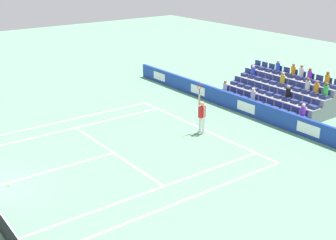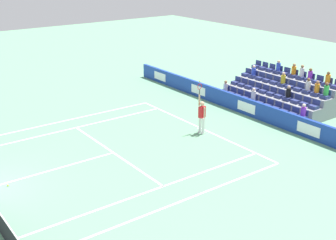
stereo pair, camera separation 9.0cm
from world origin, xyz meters
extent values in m
cube|color=white|center=(0.00, -11.89, 0.00)|extent=(10.97, 0.10, 0.01)
cube|color=white|center=(0.00, -6.40, 0.00)|extent=(8.23, 0.10, 0.01)
cube|color=white|center=(0.00, -3.20, 0.00)|extent=(0.10, 6.40, 0.01)
cube|color=white|center=(4.12, -5.95, 0.00)|extent=(0.10, 11.89, 0.01)
cube|color=white|center=(-4.12, -5.95, 0.00)|extent=(0.10, 11.89, 0.01)
cube|color=white|center=(5.49, -5.95, 0.00)|extent=(0.10, 11.89, 0.01)
cube|color=white|center=(-5.49, -5.95, 0.00)|extent=(0.10, 11.89, 0.01)
cube|color=white|center=(0.00, -11.79, 0.00)|extent=(0.10, 0.20, 0.01)
cube|color=#193899|center=(0.00, -15.51, 0.50)|extent=(22.07, 0.20, 1.00)
cube|color=white|center=(-4.41, -15.40, 0.50)|extent=(1.41, 0.01, 0.56)
cube|color=white|center=(0.00, -15.40, 0.50)|extent=(1.41, 0.01, 0.56)
cube|color=white|center=(4.41, -15.40, 0.50)|extent=(1.41, 0.01, 0.56)
cube|color=white|center=(8.83, -15.40, 0.50)|extent=(1.41, 0.01, 0.56)
cylinder|color=white|center=(-0.72, -11.46, 0.45)|extent=(0.16, 0.16, 0.90)
cylinder|color=white|center=(-0.48, -11.43, 0.45)|extent=(0.16, 0.16, 0.90)
cube|color=white|center=(-0.72, -11.46, 0.04)|extent=(0.15, 0.27, 0.08)
cube|color=white|center=(-0.48, -11.43, 0.04)|extent=(0.15, 0.27, 0.08)
cube|color=red|center=(-0.60, -11.45, 1.20)|extent=(0.26, 0.38, 0.60)
sphere|color=#D3A884|center=(-0.60, -11.45, 1.66)|extent=(0.24, 0.24, 0.24)
cylinder|color=#D3A884|center=(-0.38, -11.42, 1.81)|extent=(0.09, 0.09, 0.62)
cylinder|color=#D3A884|center=(-0.82, -11.42, 1.22)|extent=(0.09, 0.09, 0.56)
cylinder|color=black|center=(-0.38, -11.42, 2.26)|extent=(0.04, 0.04, 0.28)
torus|color=red|center=(-0.38, -11.42, 2.54)|extent=(0.06, 0.31, 0.31)
sphere|color=#D1E533|center=(-0.38, -11.42, 2.82)|extent=(0.07, 0.07, 0.07)
cube|color=gray|center=(0.00, -16.59, 0.21)|extent=(6.82, 0.95, 0.42)
cube|color=navy|center=(-3.10, -16.59, 0.52)|extent=(0.48, 0.44, 0.20)
cube|color=navy|center=(-3.10, -16.79, 0.77)|extent=(0.48, 0.04, 0.30)
cube|color=navy|center=(-2.48, -16.59, 0.52)|extent=(0.48, 0.44, 0.20)
cube|color=navy|center=(-2.48, -16.79, 0.77)|extent=(0.48, 0.04, 0.30)
cube|color=navy|center=(-1.86, -16.59, 0.52)|extent=(0.48, 0.44, 0.20)
cube|color=navy|center=(-1.86, -16.79, 0.77)|extent=(0.48, 0.04, 0.30)
cube|color=navy|center=(-1.24, -16.59, 0.52)|extent=(0.48, 0.44, 0.20)
cube|color=navy|center=(-1.24, -16.79, 0.77)|extent=(0.48, 0.04, 0.30)
cube|color=navy|center=(-0.62, -16.59, 0.52)|extent=(0.48, 0.44, 0.20)
cube|color=navy|center=(-0.62, -16.79, 0.77)|extent=(0.48, 0.04, 0.30)
cube|color=navy|center=(0.00, -16.59, 0.52)|extent=(0.48, 0.44, 0.20)
cube|color=navy|center=(0.00, -16.79, 0.77)|extent=(0.48, 0.04, 0.30)
cube|color=navy|center=(0.62, -16.59, 0.52)|extent=(0.48, 0.44, 0.20)
cube|color=navy|center=(0.62, -16.79, 0.77)|extent=(0.48, 0.04, 0.30)
cube|color=navy|center=(1.24, -16.59, 0.52)|extent=(0.48, 0.44, 0.20)
cube|color=navy|center=(1.24, -16.79, 0.77)|extent=(0.48, 0.04, 0.30)
cube|color=navy|center=(1.86, -16.59, 0.52)|extent=(0.48, 0.44, 0.20)
cube|color=navy|center=(1.86, -16.79, 0.77)|extent=(0.48, 0.04, 0.30)
cube|color=navy|center=(2.48, -16.59, 0.52)|extent=(0.48, 0.44, 0.20)
cube|color=navy|center=(2.48, -16.79, 0.77)|extent=(0.48, 0.04, 0.30)
cube|color=navy|center=(3.10, -16.59, 0.52)|extent=(0.48, 0.44, 0.20)
cube|color=navy|center=(3.10, -16.79, 0.77)|extent=(0.48, 0.04, 0.30)
cube|color=gray|center=(0.00, -17.54, 0.42)|extent=(6.82, 0.95, 0.84)
cube|color=navy|center=(-3.10, -17.54, 0.94)|extent=(0.48, 0.44, 0.20)
cube|color=navy|center=(-3.10, -17.74, 1.19)|extent=(0.48, 0.04, 0.30)
cube|color=navy|center=(-2.48, -17.54, 0.94)|extent=(0.48, 0.44, 0.20)
cube|color=navy|center=(-2.48, -17.74, 1.19)|extent=(0.48, 0.04, 0.30)
cube|color=navy|center=(-1.86, -17.54, 0.94)|extent=(0.48, 0.44, 0.20)
cube|color=navy|center=(-1.86, -17.74, 1.19)|extent=(0.48, 0.04, 0.30)
cube|color=navy|center=(-1.24, -17.54, 0.94)|extent=(0.48, 0.44, 0.20)
cube|color=navy|center=(-1.24, -17.74, 1.19)|extent=(0.48, 0.04, 0.30)
cube|color=navy|center=(-0.62, -17.54, 0.94)|extent=(0.48, 0.44, 0.20)
cube|color=navy|center=(-0.62, -17.74, 1.19)|extent=(0.48, 0.04, 0.30)
cube|color=navy|center=(0.00, -17.54, 0.94)|extent=(0.48, 0.44, 0.20)
cube|color=navy|center=(0.00, -17.74, 1.19)|extent=(0.48, 0.04, 0.30)
cube|color=navy|center=(0.62, -17.54, 0.94)|extent=(0.48, 0.44, 0.20)
cube|color=navy|center=(0.62, -17.74, 1.19)|extent=(0.48, 0.04, 0.30)
cube|color=navy|center=(1.24, -17.54, 0.94)|extent=(0.48, 0.44, 0.20)
cube|color=navy|center=(1.24, -17.74, 1.19)|extent=(0.48, 0.04, 0.30)
cube|color=navy|center=(1.86, -17.54, 0.94)|extent=(0.48, 0.44, 0.20)
cube|color=navy|center=(1.86, -17.74, 1.19)|extent=(0.48, 0.04, 0.30)
cube|color=navy|center=(2.48, -17.54, 0.94)|extent=(0.48, 0.44, 0.20)
cube|color=navy|center=(2.48, -17.74, 1.19)|extent=(0.48, 0.04, 0.30)
cube|color=navy|center=(3.10, -17.54, 0.94)|extent=(0.48, 0.44, 0.20)
cube|color=navy|center=(3.10, -17.74, 1.19)|extent=(0.48, 0.04, 0.30)
cube|color=gray|center=(0.00, -18.49, 0.63)|extent=(6.82, 0.95, 1.26)
cube|color=navy|center=(-3.10, -18.49, 1.36)|extent=(0.48, 0.44, 0.20)
cube|color=navy|center=(-3.10, -18.69, 1.61)|extent=(0.48, 0.04, 0.30)
cube|color=navy|center=(-2.48, -18.49, 1.36)|extent=(0.48, 0.44, 0.20)
cube|color=navy|center=(-2.48, -18.69, 1.61)|extent=(0.48, 0.04, 0.30)
cube|color=navy|center=(-1.86, -18.49, 1.36)|extent=(0.48, 0.44, 0.20)
cube|color=navy|center=(-1.86, -18.69, 1.61)|extent=(0.48, 0.04, 0.30)
cube|color=navy|center=(-1.24, -18.49, 1.36)|extent=(0.48, 0.44, 0.20)
cube|color=navy|center=(-1.24, -18.69, 1.61)|extent=(0.48, 0.04, 0.30)
cube|color=navy|center=(-0.62, -18.49, 1.36)|extent=(0.48, 0.44, 0.20)
cube|color=navy|center=(-0.62, -18.69, 1.61)|extent=(0.48, 0.04, 0.30)
cube|color=navy|center=(0.00, -18.49, 1.36)|extent=(0.48, 0.44, 0.20)
cube|color=navy|center=(0.00, -18.69, 1.61)|extent=(0.48, 0.04, 0.30)
cube|color=navy|center=(0.62, -18.49, 1.36)|extent=(0.48, 0.44, 0.20)
cube|color=navy|center=(0.62, -18.69, 1.61)|extent=(0.48, 0.04, 0.30)
cube|color=navy|center=(1.24, -18.49, 1.36)|extent=(0.48, 0.44, 0.20)
cube|color=navy|center=(1.24, -18.69, 1.61)|extent=(0.48, 0.04, 0.30)
cube|color=navy|center=(1.86, -18.49, 1.36)|extent=(0.48, 0.44, 0.20)
cube|color=navy|center=(1.86, -18.69, 1.61)|extent=(0.48, 0.04, 0.30)
cube|color=navy|center=(2.48, -18.49, 1.36)|extent=(0.48, 0.44, 0.20)
cube|color=navy|center=(2.48, -18.69, 1.61)|extent=(0.48, 0.04, 0.30)
cube|color=navy|center=(3.10, -18.49, 1.36)|extent=(0.48, 0.44, 0.20)
cube|color=navy|center=(3.10, -18.69, 1.61)|extent=(0.48, 0.04, 0.30)
cube|color=gray|center=(0.00, -19.44, 0.84)|extent=(6.82, 0.95, 1.68)
cube|color=navy|center=(-3.10, -19.44, 1.78)|extent=(0.48, 0.44, 0.20)
cube|color=navy|center=(-2.48, -19.44, 1.78)|extent=(0.48, 0.44, 0.20)
cube|color=navy|center=(-2.48, -19.64, 2.03)|extent=(0.48, 0.04, 0.30)
cube|color=navy|center=(-1.86, -19.44, 1.78)|extent=(0.48, 0.44, 0.20)
cube|color=navy|center=(-1.86, -19.64, 2.03)|extent=(0.48, 0.04, 0.30)
cube|color=navy|center=(-1.24, -19.44, 1.78)|extent=(0.48, 0.44, 0.20)
cube|color=navy|center=(-1.24, -19.64, 2.03)|extent=(0.48, 0.04, 0.30)
cube|color=navy|center=(-0.62, -19.44, 1.78)|extent=(0.48, 0.44, 0.20)
cube|color=navy|center=(-0.62, -19.64, 2.03)|extent=(0.48, 0.04, 0.30)
cube|color=navy|center=(0.00, -19.44, 1.78)|extent=(0.48, 0.44, 0.20)
cube|color=navy|center=(0.00, -19.64, 2.03)|extent=(0.48, 0.04, 0.30)
cube|color=navy|center=(0.62, -19.44, 1.78)|extent=(0.48, 0.44, 0.20)
cube|color=navy|center=(0.62, -19.64, 2.03)|extent=(0.48, 0.04, 0.30)
cube|color=navy|center=(1.24, -19.44, 1.78)|extent=(0.48, 0.44, 0.20)
cube|color=navy|center=(1.24, -19.64, 2.03)|extent=(0.48, 0.04, 0.30)
cube|color=navy|center=(1.86, -19.44, 1.78)|extent=(0.48, 0.44, 0.20)
cube|color=navy|center=(1.86, -19.64, 2.03)|extent=(0.48, 0.04, 0.30)
cube|color=navy|center=(2.48, -19.44, 1.78)|extent=(0.48, 0.44, 0.20)
cube|color=navy|center=(2.48, -19.64, 2.03)|extent=(0.48, 0.04, 0.30)
cube|color=navy|center=(3.10, -19.44, 1.78)|extent=(0.48, 0.44, 0.20)
cube|color=navy|center=(3.10, -19.64, 2.03)|extent=(0.48, 0.04, 0.30)
cylinder|color=white|center=(-1.86, -18.54, 1.73)|extent=(0.28, 0.28, 0.53)
sphere|color=brown|center=(-1.86, -18.54, 2.09)|extent=(0.20, 0.20, 0.20)
cylinder|color=yellow|center=(0.00, -18.54, 1.71)|extent=(0.28, 0.28, 0.50)
sphere|color=#D3A884|center=(0.00, -18.54, 2.06)|extent=(0.20, 0.20, 0.20)
cylinder|color=orange|center=(0.00, -19.49, 2.13)|extent=(0.28, 0.28, 0.49)
sphere|color=#9E7251|center=(0.00, -19.49, 2.47)|extent=(0.20, 0.20, 0.20)
cylinder|color=black|center=(-1.24, -17.59, 1.30)|extent=(0.28, 0.28, 0.51)
sphere|color=#D3A884|center=(-1.24, -17.59, 1.65)|extent=(0.20, 0.20, 0.20)
cylinder|color=orange|center=(-2.48, -19.49, 2.12)|extent=(0.28, 0.28, 0.48)
sphere|color=brown|center=(-2.48, -19.49, 2.46)|extent=(0.20, 0.20, 0.20)
cylinder|color=orange|center=(-2.48, -18.54, 1.72)|extent=(0.28, 0.28, 0.51)
sphere|color=#9E7251|center=(-2.48, -18.54, 2.07)|extent=(0.20, 0.20, 0.20)
cylinder|color=white|center=(-0.62, -19.49, 2.14)|extent=(0.28, 0.28, 0.52)
sphere|color=#9E7251|center=(-0.62, -19.49, 2.50)|extent=(0.20, 0.20, 0.20)
cylinder|color=blue|center=(1.24, -19.49, 2.12)|extent=(0.28, 0.28, 0.48)
sphere|color=#D3A884|center=(1.24, -19.49, 2.46)|extent=(0.20, 0.20, 0.20)
cylinder|color=blue|center=(2.48, -18.54, 1.69)|extent=(0.28, 0.28, 0.46)
sphere|color=beige|center=(2.48, -18.54, 2.02)|extent=(0.20, 0.20, 0.20)
cylinder|color=green|center=(-3.10, -18.54, 1.73)|extent=(0.28, 0.28, 0.54)
sphere|color=brown|center=(-3.10, -18.54, 2.10)|extent=(0.20, 0.20, 0.20)
cylinder|color=white|center=(0.62, -16.64, 0.87)|extent=(0.28, 0.28, 0.51)
sphere|color=beige|center=(0.62, -16.64, 1.23)|extent=(0.20, 0.20, 0.20)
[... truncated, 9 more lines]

